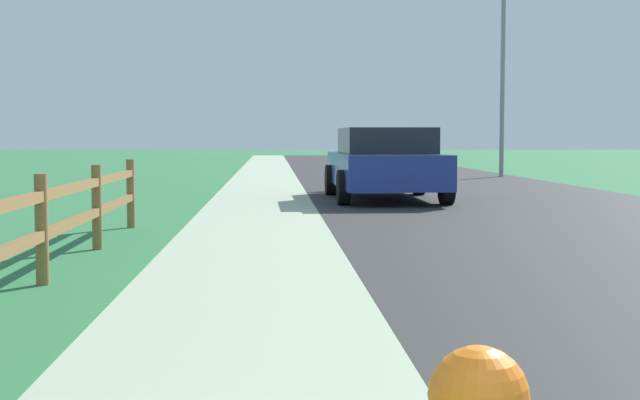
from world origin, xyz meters
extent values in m
plane|color=#2E7140|center=(0.00, 25.00, 0.00)|extent=(120.00, 120.00, 0.00)
cube|color=#2C2C2C|center=(3.50, 27.00, 0.00)|extent=(7.00, 66.00, 0.01)
cube|color=#A4B594|center=(-3.00, 27.00, 0.00)|extent=(6.00, 66.00, 0.01)
cube|color=#2E7140|center=(-4.50, 27.00, 0.01)|extent=(5.00, 66.00, 0.00)
sphere|color=orange|center=(-0.40, 1.81, 0.79)|extent=(0.19, 0.19, 0.19)
cube|color=#CB6115|center=(-0.40, 1.81, 0.85)|extent=(0.04, 0.04, 0.04)
cylinder|color=brown|center=(-2.72, 7.84, 0.48)|extent=(0.11, 0.11, 0.95)
cylinder|color=brown|center=(-2.72, 10.23, 0.48)|extent=(0.11, 0.11, 0.95)
cylinder|color=brown|center=(-2.72, 12.62, 0.48)|extent=(0.11, 0.11, 0.95)
cube|color=navy|center=(1.48, 18.05, 0.61)|extent=(2.00, 4.61, 0.65)
cube|color=#1E232B|center=(1.48, 17.88, 1.18)|extent=(1.73, 2.43, 0.50)
cylinder|color=black|center=(0.49, 19.45, 0.33)|extent=(0.23, 0.66, 0.65)
cylinder|color=black|center=(2.42, 19.48, 0.33)|extent=(0.23, 0.66, 0.65)
cylinder|color=black|center=(0.54, 16.61, 0.33)|extent=(0.23, 0.66, 0.65)
cylinder|color=black|center=(2.46, 16.65, 0.33)|extent=(0.23, 0.66, 0.65)
cylinder|color=gray|center=(6.46, 28.07, 3.57)|extent=(0.14, 0.14, 7.14)
camera|label=1|loc=(-0.78, 0.23, 1.26)|focal=50.23mm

